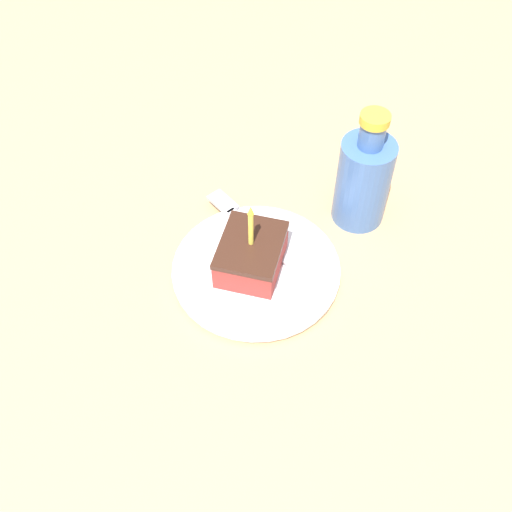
{
  "coord_description": "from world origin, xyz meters",
  "views": [
    {
      "loc": [
        -0.13,
        0.46,
        0.63
      ],
      "look_at": [
        -0.01,
        0.0,
        0.04
      ],
      "focal_mm": 42.0,
      "sensor_mm": 36.0,
      "label": 1
    }
  ],
  "objects_px": {
    "fork": "(246,223)",
    "cake_slice": "(254,257)",
    "plate": "(256,270)",
    "bottle": "(364,179)"
  },
  "relations": [
    {
      "from": "cake_slice",
      "to": "bottle",
      "type": "xyz_separation_m",
      "value": [
        -0.12,
        -0.14,
        0.03
      ]
    },
    {
      "from": "plate",
      "to": "cake_slice",
      "type": "xyz_separation_m",
      "value": [
        0.0,
        0.0,
        0.03
      ]
    },
    {
      "from": "cake_slice",
      "to": "plate",
      "type": "bearing_deg",
      "value": -138.81
    },
    {
      "from": "plate",
      "to": "fork",
      "type": "bearing_deg",
      "value": -65.14
    },
    {
      "from": "cake_slice",
      "to": "bottle",
      "type": "height_order",
      "value": "bottle"
    },
    {
      "from": "cake_slice",
      "to": "fork",
      "type": "relative_size",
      "value": 0.73
    },
    {
      "from": "plate",
      "to": "fork",
      "type": "height_order",
      "value": "fork"
    },
    {
      "from": "fork",
      "to": "bottle",
      "type": "bearing_deg",
      "value": -154.05
    },
    {
      "from": "cake_slice",
      "to": "bottle",
      "type": "relative_size",
      "value": 0.63
    },
    {
      "from": "fork",
      "to": "cake_slice",
      "type": "bearing_deg",
      "value": 112.6
    }
  ]
}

